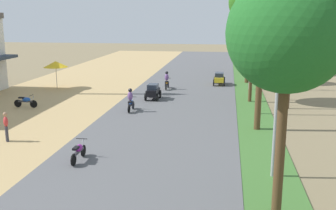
{
  "coord_description": "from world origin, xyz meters",
  "views": [
    {
      "loc": [
        3.77,
        -3.37,
        6.72
      ],
      "look_at": [
        0.47,
        18.49,
        1.68
      ],
      "focal_mm": 42.42,
      "sensor_mm": 36.0,
      "label": 1
    }
  ],
  "objects_px": {
    "median_tree_fourth": "(249,19)",
    "streetlamp_far": "(251,40)",
    "streetlamp_mid": "(259,51)",
    "car_sedan_yellow": "(219,78)",
    "motorbike_ahead_fifth": "(167,81)",
    "parked_motorbike_fourth": "(26,101)",
    "median_tree_fifth": "(245,3)",
    "streetlamp_farthest": "(243,31)",
    "utility_pole_far": "(292,38)",
    "car_hatchback_black": "(153,91)",
    "median_tree_third": "(253,22)",
    "streetlamp_near": "(279,75)",
    "utility_pole_near": "(290,39)",
    "motorbike_ahead_fourth": "(131,100)",
    "median_tree_nearest": "(288,34)",
    "motorbike_ahead_third": "(79,151)",
    "vendor_umbrella": "(56,64)",
    "pedestrian_on_shoulder": "(6,125)"
  },
  "relations": [
    {
      "from": "streetlamp_near",
      "to": "utility_pole_near",
      "type": "distance_m",
      "value": 16.41
    },
    {
      "from": "pedestrian_on_shoulder",
      "to": "utility_pole_near",
      "type": "xyz_separation_m",
      "value": [
        16.38,
        13.47,
        3.88
      ]
    },
    {
      "from": "median_tree_nearest",
      "to": "motorbike_ahead_fourth",
      "type": "xyz_separation_m",
      "value": [
        -8.45,
        13.59,
        -5.28
      ]
    },
    {
      "from": "median_tree_third",
      "to": "streetlamp_far",
      "type": "bearing_deg",
      "value": 87.68
    },
    {
      "from": "vendor_umbrella",
      "to": "motorbike_ahead_fourth",
      "type": "height_order",
      "value": "vendor_umbrella"
    },
    {
      "from": "parked_motorbike_fourth",
      "to": "median_tree_fifth",
      "type": "relative_size",
      "value": 0.18
    },
    {
      "from": "streetlamp_mid",
      "to": "streetlamp_farthest",
      "type": "relative_size",
      "value": 0.99
    },
    {
      "from": "utility_pole_near",
      "to": "car_sedan_yellow",
      "type": "height_order",
      "value": "utility_pole_near"
    },
    {
      "from": "utility_pole_near",
      "to": "motorbike_ahead_fifth",
      "type": "relative_size",
      "value": 5.17
    },
    {
      "from": "median_tree_nearest",
      "to": "median_tree_third",
      "type": "xyz_separation_m",
      "value": [
        0.0,
        18.26,
        0.02
      ]
    },
    {
      "from": "utility_pole_far",
      "to": "car_hatchback_black",
      "type": "distance_m",
      "value": 11.31
    },
    {
      "from": "car_sedan_yellow",
      "to": "car_hatchback_black",
      "type": "bearing_deg",
      "value": -123.84
    },
    {
      "from": "car_hatchback_black",
      "to": "car_sedan_yellow",
      "type": "bearing_deg",
      "value": 56.16
    },
    {
      "from": "parked_motorbike_fourth",
      "to": "car_hatchback_black",
      "type": "distance_m",
      "value": 9.67
    },
    {
      "from": "median_tree_nearest",
      "to": "parked_motorbike_fourth",
      "type": "bearing_deg",
      "value": 140.14
    },
    {
      "from": "motorbike_ahead_fifth",
      "to": "streetlamp_mid",
      "type": "bearing_deg",
      "value": -47.59
    },
    {
      "from": "pedestrian_on_shoulder",
      "to": "streetlamp_farthest",
      "type": "distance_m",
      "value": 41.8
    },
    {
      "from": "median_tree_fourth",
      "to": "streetlamp_far",
      "type": "xyz_separation_m",
      "value": [
        0.07,
        -3.72,
        -1.78
      ]
    },
    {
      "from": "utility_pole_near",
      "to": "motorbike_ahead_fourth",
      "type": "relative_size",
      "value": 5.17
    },
    {
      "from": "median_tree_nearest",
      "to": "median_tree_fifth",
      "type": "xyz_separation_m",
      "value": [
        -0.13,
        33.64,
        1.91
      ]
    },
    {
      "from": "median_tree_fifth",
      "to": "streetlamp_far",
      "type": "distance_m",
      "value": 10.68
    },
    {
      "from": "utility_pole_far",
      "to": "motorbike_ahead_third",
      "type": "distance_m",
      "value": 17.45
    },
    {
      "from": "vendor_umbrella",
      "to": "utility_pole_far",
      "type": "relative_size",
      "value": 0.26
    },
    {
      "from": "streetlamp_mid",
      "to": "car_sedan_yellow",
      "type": "height_order",
      "value": "streetlamp_mid"
    },
    {
      "from": "vendor_umbrella",
      "to": "median_tree_fourth",
      "type": "distance_m",
      "value": 18.92
    },
    {
      "from": "median_tree_third",
      "to": "streetlamp_near",
      "type": "distance_m",
      "value": 15.06
    },
    {
      "from": "streetlamp_near",
      "to": "car_sedan_yellow",
      "type": "height_order",
      "value": "streetlamp_near"
    },
    {
      "from": "pedestrian_on_shoulder",
      "to": "streetlamp_far",
      "type": "xyz_separation_m",
      "value": [
        13.64,
        17.56,
        3.53
      ]
    },
    {
      "from": "utility_pole_far",
      "to": "motorbike_ahead_third",
      "type": "height_order",
      "value": "utility_pole_far"
    },
    {
      "from": "vendor_umbrella",
      "to": "streetlamp_farthest",
      "type": "height_order",
      "value": "streetlamp_farthest"
    },
    {
      "from": "median_tree_fourth",
      "to": "car_sedan_yellow",
      "type": "relative_size",
      "value": 3.56
    },
    {
      "from": "median_tree_nearest",
      "to": "streetlamp_mid",
      "type": "xyz_separation_m",
      "value": [
        0.22,
        14.25,
        -1.76
      ]
    },
    {
      "from": "median_tree_third",
      "to": "car_hatchback_black",
      "type": "distance_m",
      "value": 9.39
    },
    {
      "from": "median_tree_fourth",
      "to": "motorbike_ahead_fourth",
      "type": "xyz_separation_m",
      "value": [
        -8.6,
        -13.69,
        -5.43
      ]
    },
    {
      "from": "parked_motorbike_fourth",
      "to": "vendor_umbrella",
      "type": "bearing_deg",
      "value": 97.37
    },
    {
      "from": "parked_motorbike_fourth",
      "to": "motorbike_ahead_third",
      "type": "relative_size",
      "value": 1.0
    },
    {
      "from": "streetlamp_near",
      "to": "motorbike_ahead_third",
      "type": "bearing_deg",
      "value": 177.06
    },
    {
      "from": "vendor_umbrella",
      "to": "parked_motorbike_fourth",
      "type": "bearing_deg",
      "value": -82.63
    },
    {
      "from": "median_tree_fourth",
      "to": "motorbike_ahead_fifth",
      "type": "bearing_deg",
      "value": -146.5
    },
    {
      "from": "parked_motorbike_fourth",
      "to": "median_tree_fourth",
      "type": "distance_m",
      "value": 22.16
    },
    {
      "from": "streetlamp_farthest",
      "to": "car_hatchback_black",
      "type": "distance_m",
      "value": 28.84
    },
    {
      "from": "streetlamp_far",
      "to": "motorbike_ahead_third",
      "type": "distance_m",
      "value": 22.0
    },
    {
      "from": "streetlamp_mid",
      "to": "utility_pole_far",
      "type": "bearing_deg",
      "value": 41.16
    },
    {
      "from": "vendor_umbrella",
      "to": "motorbike_ahead_fifth",
      "type": "relative_size",
      "value": 1.4
    },
    {
      "from": "pedestrian_on_shoulder",
      "to": "car_hatchback_black",
      "type": "bearing_deg",
      "value": 64.14
    },
    {
      "from": "median_tree_nearest",
      "to": "streetlamp_near",
      "type": "xyz_separation_m",
      "value": [
        0.22,
        3.31,
        -1.77
      ]
    },
    {
      "from": "median_tree_third",
      "to": "median_tree_nearest",
      "type": "bearing_deg",
      "value": -90.01
    },
    {
      "from": "median_tree_third",
      "to": "utility_pole_near",
      "type": "relative_size",
      "value": 0.89
    },
    {
      "from": "median_tree_fourth",
      "to": "streetlamp_mid",
      "type": "xyz_separation_m",
      "value": [
        0.07,
        -13.03,
        -1.91
      ]
    },
    {
      "from": "median_tree_fifth",
      "to": "utility_pole_far",
      "type": "relative_size",
      "value": 1.03
    }
  ]
}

